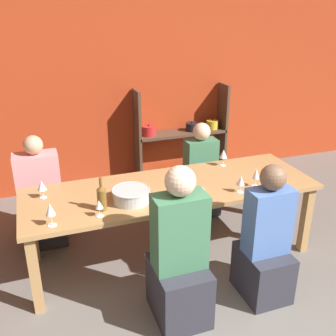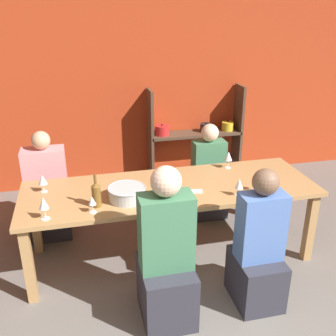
{
  "view_description": "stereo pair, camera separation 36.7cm",
  "coord_description": "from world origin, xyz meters",
  "views": [
    {
      "loc": [
        -1.09,
        -1.18,
        2.32
      ],
      "look_at": [
        0.05,
        2.01,
        0.9
      ],
      "focal_mm": 42.0,
      "sensor_mm": 36.0,
      "label": 1
    },
    {
      "loc": [
        -0.74,
        -1.28,
        2.32
      ],
      "look_at": [
        0.05,
        2.01,
        0.9
      ],
      "focal_mm": 42.0,
      "sensor_mm": 36.0,
      "label": 2
    }
  ],
  "objects": [
    {
      "name": "person_near_b",
      "position": [
        0.59,
        1.12,
        0.45
      ],
      "size": [
        0.36,
        0.45,
        1.2
      ],
      "color": "#2D2D38",
      "rests_on": "ground_plane"
    },
    {
      "name": "wine_glass_empty_b",
      "position": [
        0.73,
        2.22,
        0.88
      ],
      "size": [
        0.08,
        0.08,
        0.18
      ],
      "color": "white",
      "rests_on": "dining_table"
    },
    {
      "name": "wine_glass_red_b",
      "position": [
        -0.68,
        1.59,
        0.85
      ],
      "size": [
        0.06,
        0.06,
        0.14
      ],
      "color": "white",
      "rests_on": "dining_table"
    },
    {
      "name": "person_near_a",
      "position": [
        -0.18,
        1.12,
        0.48
      ],
      "size": [
        0.4,
        0.5,
        1.3
      ],
      "color": "#2D2D38",
      "rests_on": "ground_plane"
    },
    {
      "name": "wine_glass_empty_a",
      "position": [
        -1.05,
        1.57,
        0.88
      ],
      "size": [
        0.08,
        0.08,
        0.19
      ],
      "color": "white",
      "rests_on": "dining_table"
    },
    {
      "name": "cell_phone",
      "position": [
        0.23,
        1.76,
        0.75
      ],
      "size": [
        0.16,
        0.1,
        0.01
      ],
      "color": "silver",
      "rests_on": "dining_table"
    },
    {
      "name": "wine_bottle_green",
      "position": [
        -0.64,
        1.69,
        0.86
      ],
      "size": [
        0.08,
        0.08,
        0.29
      ],
      "color": "brown",
      "rests_on": "dining_table"
    },
    {
      "name": "dining_table",
      "position": [
        0.05,
        1.91,
        0.67
      ],
      "size": [
        2.72,
        0.89,
        0.75
      ],
      "color": "#AD7F4C",
      "rests_on": "ground_plane"
    },
    {
      "name": "person_far_a",
      "position": [
        0.68,
        2.66,
        0.4
      ],
      "size": [
        0.37,
        0.46,
        1.09
      ],
      "rotation": [
        0.0,
        0.0,
        3.14
      ],
      "color": "#2D2D38",
      "rests_on": "ground_plane"
    },
    {
      "name": "wine_glass_white_a",
      "position": [
        -0.05,
        1.57,
        0.85
      ],
      "size": [
        0.08,
        0.08,
        0.15
      ],
      "color": "white",
      "rests_on": "dining_table"
    },
    {
      "name": "person_far_b",
      "position": [
        -1.12,
        2.67,
        0.41
      ],
      "size": [
        0.43,
        0.54,
        1.14
      ],
      "rotation": [
        0.0,
        0.0,
        3.14
      ],
      "color": "#2D2D38",
      "rests_on": "ground_plane"
    },
    {
      "name": "wine_glass_empty_c",
      "position": [
        -1.09,
        2.08,
        0.87
      ],
      "size": [
        0.08,
        0.08,
        0.16
      ],
      "color": "white",
      "rests_on": "dining_table"
    },
    {
      "name": "shelf_unit",
      "position": [
        0.82,
        3.63,
        0.5
      ],
      "size": [
        1.28,
        0.3,
        1.31
      ],
      "color": "#4C3828",
      "rests_on": "ground_plane"
    },
    {
      "name": "wall_back_red",
      "position": [
        0.0,
        3.83,
        1.35
      ],
      "size": [
        8.8,
        0.06,
        2.7
      ],
      "color": "#B23819",
      "rests_on": "ground_plane"
    },
    {
      "name": "mixing_bowl",
      "position": [
        -0.38,
        1.76,
        0.81
      ],
      "size": [
        0.33,
        0.33,
        0.12
      ],
      "color": "#B7BABC",
      "rests_on": "dining_table"
    },
    {
      "name": "wine_glass_red_a",
      "position": [
        0.59,
        1.6,
        0.86
      ],
      "size": [
        0.07,
        0.07,
        0.16
      ],
      "color": "white",
      "rests_on": "dining_table"
    },
    {
      "name": "wine_glass_red_c",
      "position": [
        0.79,
        1.66,
        0.87
      ],
      "size": [
        0.07,
        0.07,
        0.18
      ],
      "color": "white",
      "rests_on": "dining_table"
    }
  ]
}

